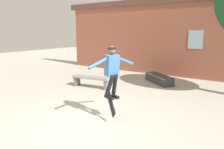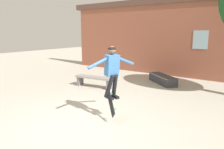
# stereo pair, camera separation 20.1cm
# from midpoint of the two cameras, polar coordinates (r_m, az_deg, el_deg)

# --- Properties ---
(ground_plane) EXTENTS (40.00, 40.00, 0.00)m
(ground_plane) POSITION_cam_midpoint_polar(r_m,az_deg,el_deg) (5.92, -8.58, -12.71)
(ground_plane) COLOR #B2AD9E
(building_backdrop) EXTENTS (14.93, 0.52, 5.45)m
(building_backdrop) POSITION_cam_midpoint_polar(r_m,az_deg,el_deg) (12.05, 16.69, 9.68)
(building_backdrop) COLOR #93513D
(building_backdrop) RESTS_ON ground_plane
(park_bench) EXTENTS (1.78, 0.66, 0.48)m
(park_bench) POSITION_cam_midpoint_polar(r_m,az_deg,el_deg) (9.42, -6.03, -1.30)
(park_bench) COLOR gray
(park_bench) RESTS_ON ground_plane
(skate_ledge) EXTENTS (1.73, 1.52, 0.38)m
(skate_ledge) POSITION_cam_midpoint_polar(r_m,az_deg,el_deg) (10.42, 11.62, -1.13)
(skate_ledge) COLOR #38383D
(skate_ledge) RESTS_ON ground_plane
(skater) EXTENTS (0.60, 1.34, 1.41)m
(skater) POSITION_cam_midpoint_polar(r_m,az_deg,el_deg) (5.74, -1.00, 1.78)
(skater) COLOR teal
(skateboard_flipping) EXTENTS (0.60, 0.46, 0.63)m
(skateboard_flipping) POSITION_cam_midpoint_polar(r_m,az_deg,el_deg) (5.93, -1.25, -7.46)
(skateboard_flipping) COLOR black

